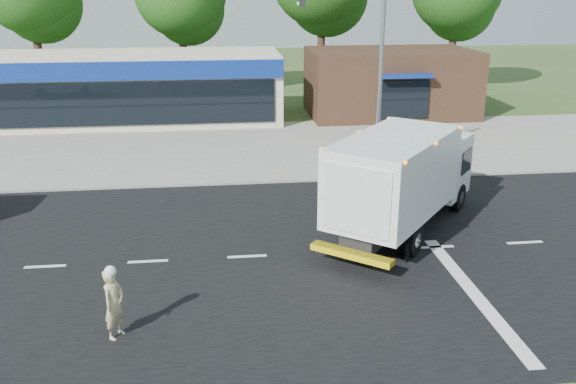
# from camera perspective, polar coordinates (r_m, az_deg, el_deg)

# --- Properties ---
(ground) EXTENTS (120.00, 120.00, 0.00)m
(ground) POSITION_cam_1_polar(r_m,az_deg,el_deg) (19.24, 5.15, -5.62)
(ground) COLOR #385123
(ground) RESTS_ON ground
(road_asphalt) EXTENTS (60.00, 14.00, 0.02)m
(road_asphalt) POSITION_cam_1_polar(r_m,az_deg,el_deg) (19.23, 5.15, -5.60)
(road_asphalt) COLOR black
(road_asphalt) RESTS_ON ground
(sidewalk) EXTENTS (60.00, 2.40, 0.12)m
(sidewalk) POSITION_cam_1_polar(r_m,az_deg,el_deg) (26.76, 1.64, 1.84)
(sidewalk) COLOR gray
(sidewalk) RESTS_ON ground
(parking_apron) EXTENTS (60.00, 9.00, 0.02)m
(parking_apron) POSITION_cam_1_polar(r_m,az_deg,el_deg) (32.30, 0.16, 4.82)
(parking_apron) COLOR gray
(parking_apron) RESTS_ON ground
(lane_markings) EXTENTS (55.20, 7.00, 0.01)m
(lane_markings) POSITION_cam_1_polar(r_m,az_deg,el_deg) (18.37, 10.17, -7.06)
(lane_markings) COLOR silver
(lane_markings) RESTS_ON road_asphalt
(ems_box_truck) EXTENTS (6.80, 7.60, 3.47)m
(ems_box_truck) POSITION_cam_1_polar(r_m,az_deg,el_deg) (20.41, 10.77, 1.63)
(ems_box_truck) COLOR black
(ems_box_truck) RESTS_ON ground
(emergency_worker) EXTENTS (0.66, 0.76, 1.86)m
(emergency_worker) POSITION_cam_1_polar(r_m,az_deg,el_deg) (15.07, -16.01, -9.91)
(emergency_worker) COLOR #C4B582
(emergency_worker) RESTS_ON ground
(retail_strip_mall) EXTENTS (18.00, 6.20, 4.00)m
(retail_strip_mall) POSITION_cam_1_polar(r_m,az_deg,el_deg) (37.85, -14.80, 9.43)
(retail_strip_mall) COLOR beige
(retail_strip_mall) RESTS_ON ground
(brown_storefront) EXTENTS (10.00, 6.70, 4.00)m
(brown_storefront) POSITION_cam_1_polar(r_m,az_deg,el_deg) (39.04, 9.50, 10.07)
(brown_storefront) COLOR #382316
(brown_storefront) RESTS_ON ground
(traffic_signal_pole) EXTENTS (3.51, 0.25, 8.00)m
(traffic_signal_pole) POSITION_cam_1_polar(r_m,az_deg,el_deg) (25.59, 7.28, 12.06)
(traffic_signal_pole) COLOR gray
(traffic_signal_pole) RESTS_ON ground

